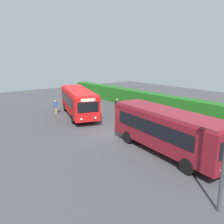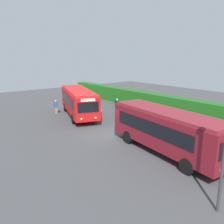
% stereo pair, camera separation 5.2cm
% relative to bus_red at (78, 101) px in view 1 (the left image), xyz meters
% --- Properties ---
extents(ground_plane, '(64.00, 64.00, 0.00)m').
position_rel_bus_red_xyz_m(ground_plane, '(7.42, -1.10, -1.79)').
color(ground_plane, '#424244').
extents(bus_red, '(9.77, 5.51, 3.09)m').
position_rel_bus_red_xyz_m(bus_red, '(0.00, 0.00, 0.00)').
color(bus_red, red).
rests_on(bus_red, ground_plane).
extents(bus_maroon, '(9.81, 3.62, 3.09)m').
position_rel_bus_red_xyz_m(bus_maroon, '(13.01, -0.57, 0.00)').
color(bus_maroon, maroon).
rests_on(bus_maroon, ground_plane).
extents(person_left, '(0.37, 0.52, 1.64)m').
position_rel_bus_red_xyz_m(person_left, '(-2.75, -1.56, -0.94)').
color(person_left, olive).
rests_on(person_left, ground_plane).
extents(person_center, '(0.38, 0.51, 1.93)m').
position_rel_bus_red_xyz_m(person_center, '(2.30, 3.80, -0.76)').
color(person_center, '#4C6B47').
rests_on(person_center, ground_plane).
extents(person_right, '(0.51, 0.33, 1.66)m').
position_rel_bus_red_xyz_m(person_right, '(2.37, 1.27, -0.92)').
color(person_right, black).
rests_on(person_right, ground_plane).
extents(hedge_row, '(44.00, 1.58, 2.11)m').
position_rel_bus_red_xyz_m(hedge_row, '(7.42, 9.17, -0.73)').
color(hedge_row, '#1E621A').
rests_on(hedge_row, ground_plane).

